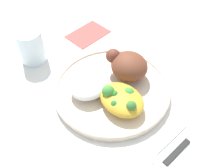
{
  "coord_description": "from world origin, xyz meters",
  "views": [
    {
      "loc": [
        -0.31,
        0.29,
        0.5
      ],
      "look_at": [
        0.0,
        0.0,
        0.03
      ],
      "focal_mm": 42.02,
      "sensor_mm": 36.0,
      "label": 1
    }
  ],
  "objects": [
    {
      "name": "fork",
      "position": [
        -0.18,
        0.02,
        0.0
      ],
      "size": [
        0.02,
        0.14,
        0.01
      ],
      "color": "silver",
      "rests_on": "ground_plane"
    },
    {
      "name": "rice_pile",
      "position": [
        0.03,
        0.05,
        0.04
      ],
      "size": [
        0.09,
        0.09,
        0.04
      ],
      "primitive_type": "ellipsoid",
      "color": "white",
      "rests_on": "plate"
    },
    {
      "name": "knife",
      "position": [
        -0.21,
        0.05,
        0.0
      ],
      "size": [
        0.02,
        0.19,
        0.01
      ],
      "color": "black",
      "rests_on": "ground_plane"
    },
    {
      "name": "plate",
      "position": [
        0.0,
        0.0,
        0.01
      ],
      "size": [
        0.29,
        0.29,
        0.02
      ],
      "color": "beige",
      "rests_on": "ground_plane"
    },
    {
      "name": "ground_plane",
      "position": [
        0.0,
        0.0,
        0.0
      ],
      "size": [
        2.0,
        2.0,
        0.0
      ],
      "primitive_type": "plane",
      "color": "silver"
    },
    {
      "name": "mac_cheese_with_broccoli",
      "position": [
        -0.05,
        0.02,
        0.04
      ],
      "size": [
        0.11,
        0.09,
        0.05
      ],
      "color": "gold",
      "rests_on": "plate"
    },
    {
      "name": "water_glass",
      "position": [
        0.24,
        0.08,
        0.05
      ],
      "size": [
        0.07,
        0.07,
        0.09
      ],
      "primitive_type": "cylinder",
      "color": "silver",
      "rests_on": "ground_plane"
    },
    {
      "name": "napkin",
      "position": [
        0.22,
        -0.11,
        0.0
      ],
      "size": [
        0.09,
        0.13,
        0.0
      ],
      "primitive_type": "cube",
      "rotation": [
        0.0,
        0.0,
        0.06
      ],
      "color": "#DB4C47",
      "rests_on": "ground_plane"
    },
    {
      "name": "roasted_chicken",
      "position": [
        0.01,
        -0.06,
        0.05
      ],
      "size": [
        0.1,
        0.09,
        0.06
      ],
      "color": "brown",
      "rests_on": "plate"
    }
  ]
}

